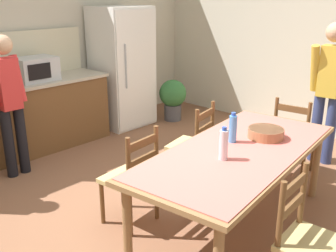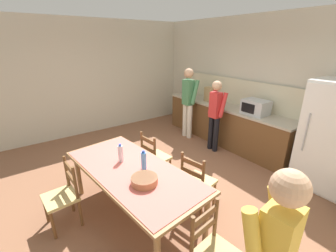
{
  "view_description": "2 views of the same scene",
  "coord_description": "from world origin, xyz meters",
  "px_view_note": "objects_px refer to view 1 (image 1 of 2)",
  "views": [
    {
      "loc": [
        -2.3,
        -2.42,
        2.01
      ],
      "look_at": [
        0.04,
        -0.21,
        0.9
      ],
      "focal_mm": 42.0,
      "sensor_mm": 36.0,
      "label": 1
    },
    {
      "loc": [
        2.73,
        -1.88,
        2.35
      ],
      "look_at": [
        0.13,
        -0.02,
        1.14
      ],
      "focal_mm": 24.0,
      "sensor_mm": 36.0,
      "label": 2
    }
  ],
  "objects_px": {
    "dining_table": "(238,156)",
    "chair_head_end": "(293,137)",
    "chair_side_far_right": "(193,145)",
    "person_at_counter": "(9,99)",
    "potted_plant": "(173,97)",
    "person_by_table": "(328,87)",
    "bottle_off_centre": "(233,128)",
    "microwave": "(35,69)",
    "chair_side_far_left": "(132,178)",
    "serving_bowl": "(266,133)",
    "chair_side_near_left": "(308,241)",
    "bottle_near_centre": "(224,144)",
    "refrigerator": "(122,68)"
  },
  "relations": [
    {
      "from": "serving_bowl",
      "to": "chair_side_far_left",
      "type": "xyz_separation_m",
      "value": [
        -0.96,
        0.74,
        -0.36
      ]
    },
    {
      "from": "potted_plant",
      "to": "serving_bowl",
      "type": "bearing_deg",
      "value": -120.98
    },
    {
      "from": "chair_side_far_right",
      "to": "chair_head_end",
      "type": "bearing_deg",
      "value": 133.45
    },
    {
      "from": "microwave",
      "to": "person_at_counter",
      "type": "distance_m",
      "value": 0.83
    },
    {
      "from": "bottle_off_centre",
      "to": "serving_bowl",
      "type": "xyz_separation_m",
      "value": [
        0.29,
        -0.16,
        -0.07
      ]
    },
    {
      "from": "serving_bowl",
      "to": "chair_side_near_left",
      "type": "relative_size",
      "value": 0.35
    },
    {
      "from": "refrigerator",
      "to": "person_at_counter",
      "type": "bearing_deg",
      "value": -166.24
    },
    {
      "from": "bottle_off_centre",
      "to": "person_at_counter",
      "type": "relative_size",
      "value": 0.17
    },
    {
      "from": "bottle_near_centre",
      "to": "microwave",
      "type": "bearing_deg",
      "value": 88.4
    },
    {
      "from": "microwave",
      "to": "refrigerator",
      "type": "bearing_deg",
      "value": -0.76
    },
    {
      "from": "chair_side_far_right",
      "to": "potted_plant",
      "type": "height_order",
      "value": "chair_side_far_right"
    },
    {
      "from": "dining_table",
      "to": "chair_head_end",
      "type": "bearing_deg",
      "value": 6.47
    },
    {
      "from": "dining_table",
      "to": "bottle_off_centre",
      "type": "xyz_separation_m",
      "value": [
        0.09,
        0.13,
        0.2
      ]
    },
    {
      "from": "chair_head_end",
      "to": "chair_side_near_left",
      "type": "xyz_separation_m",
      "value": [
        -1.76,
        -0.98,
        0.0
      ]
    },
    {
      "from": "microwave",
      "to": "chair_side_far_left",
      "type": "bearing_deg",
      "value": -99.77
    },
    {
      "from": "dining_table",
      "to": "person_at_counter",
      "type": "height_order",
      "value": "person_at_counter"
    },
    {
      "from": "refrigerator",
      "to": "serving_bowl",
      "type": "relative_size",
      "value": 5.65
    },
    {
      "from": "chair_side_far_right",
      "to": "person_by_table",
      "type": "height_order",
      "value": "person_by_table"
    },
    {
      "from": "bottle_off_centre",
      "to": "person_at_counter",
      "type": "xyz_separation_m",
      "value": [
        -0.9,
        2.31,
        0.01
      ]
    },
    {
      "from": "refrigerator",
      "to": "dining_table",
      "type": "relative_size",
      "value": 0.8
    },
    {
      "from": "dining_table",
      "to": "bottle_off_centre",
      "type": "height_order",
      "value": "bottle_off_centre"
    },
    {
      "from": "chair_side_far_left",
      "to": "person_by_table",
      "type": "relative_size",
      "value": 0.54
    },
    {
      "from": "microwave",
      "to": "bottle_off_centre",
      "type": "height_order",
      "value": "microwave"
    },
    {
      "from": "refrigerator",
      "to": "serving_bowl",
      "type": "xyz_separation_m",
      "value": [
        -0.85,
        -2.97,
        -0.1
      ]
    },
    {
      "from": "refrigerator",
      "to": "person_by_table",
      "type": "bearing_deg",
      "value": -76.61
    },
    {
      "from": "bottle_near_centre",
      "to": "person_by_table",
      "type": "bearing_deg",
      "value": 2.09
    },
    {
      "from": "person_at_counter",
      "to": "potted_plant",
      "type": "xyz_separation_m",
      "value": [
        2.72,
        0.07,
        -0.51
      ]
    },
    {
      "from": "chair_side_far_left",
      "to": "person_by_table",
      "type": "xyz_separation_m",
      "value": [
        2.5,
        -0.67,
        0.51
      ]
    },
    {
      "from": "person_at_counter",
      "to": "person_by_table",
      "type": "bearing_deg",
      "value": -131.24
    },
    {
      "from": "chair_side_near_left",
      "to": "chair_side_far_left",
      "type": "distance_m",
      "value": 1.55
    },
    {
      "from": "potted_plant",
      "to": "microwave",
      "type": "bearing_deg",
      "value": 167.96
    },
    {
      "from": "serving_bowl",
      "to": "chair_head_end",
      "type": "distance_m",
      "value": 1.06
    },
    {
      "from": "serving_bowl",
      "to": "chair_side_near_left",
      "type": "height_order",
      "value": "chair_side_near_left"
    },
    {
      "from": "chair_side_far_right",
      "to": "chair_side_near_left",
      "type": "xyz_separation_m",
      "value": [
        -0.8,
        -1.65,
        0.0
      ]
    },
    {
      "from": "chair_side_far_right",
      "to": "dining_table",
      "type": "bearing_deg",
      "value": 52.33
    },
    {
      "from": "bottle_off_centre",
      "to": "potted_plant",
      "type": "distance_m",
      "value": 3.04
    },
    {
      "from": "serving_bowl",
      "to": "chair_side_near_left",
      "type": "distance_m",
      "value": 1.17
    },
    {
      "from": "chair_side_near_left",
      "to": "person_at_counter",
      "type": "distance_m",
      "value": 3.33
    },
    {
      "from": "microwave",
      "to": "dining_table",
      "type": "relative_size",
      "value": 0.22
    },
    {
      "from": "person_at_counter",
      "to": "person_by_table",
      "type": "xyz_separation_m",
      "value": [
        2.73,
        -2.4,
        0.06
      ]
    },
    {
      "from": "chair_head_end",
      "to": "bottle_off_centre",
      "type": "bearing_deg",
      "value": 83.85
    },
    {
      "from": "chair_side_near_left",
      "to": "person_at_counter",
      "type": "bearing_deg",
      "value": 93.41
    },
    {
      "from": "chair_side_far_right",
      "to": "bottle_near_centre",
      "type": "bearing_deg",
      "value": 40.18
    },
    {
      "from": "chair_head_end",
      "to": "chair_side_far_left",
      "type": "height_order",
      "value": "same"
    },
    {
      "from": "bottle_near_centre",
      "to": "dining_table",
      "type": "bearing_deg",
      "value": 6.49
    },
    {
      "from": "chair_side_far_right",
      "to": "person_at_counter",
      "type": "height_order",
      "value": "person_at_counter"
    },
    {
      "from": "microwave",
      "to": "potted_plant",
      "type": "distance_m",
      "value": 2.25
    },
    {
      "from": "chair_side_near_left",
      "to": "potted_plant",
      "type": "xyz_separation_m",
      "value": [
        2.31,
        3.34,
        -0.06
      ]
    },
    {
      "from": "bottle_near_centre",
      "to": "chair_side_near_left",
      "type": "height_order",
      "value": "bottle_near_centre"
    },
    {
      "from": "microwave",
      "to": "dining_table",
      "type": "bearing_deg",
      "value": -86.41
    }
  ]
}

